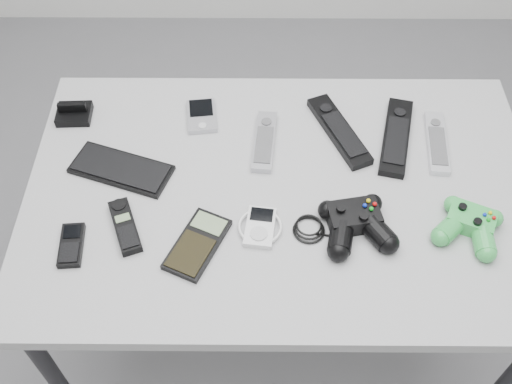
{
  "coord_description": "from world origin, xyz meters",
  "views": [
    {
      "loc": [
        -0.07,
        -0.84,
        1.85
      ],
      "look_at": [
        -0.08,
        -0.02,
        0.81
      ],
      "focal_mm": 42.0,
      "sensor_mm": 36.0,
      "label": 1
    }
  ],
  "objects_px": {
    "remote_black_b": "(396,136)",
    "remote_silver_b": "(437,142)",
    "mp3_player": "(260,227)",
    "remote_black_a": "(339,130)",
    "cordless_handset": "(125,226)",
    "pda_keyboard": "(121,169)",
    "mobile_phone": "(71,245)",
    "remote_silver_a": "(264,141)",
    "controller_green": "(470,224)",
    "controller_black": "(356,222)",
    "pda": "(202,116)",
    "calculator": "(197,244)",
    "desk": "(282,207)"
  },
  "relations": [
    {
      "from": "mobile_phone",
      "to": "controller_green",
      "type": "height_order",
      "value": "controller_green"
    },
    {
      "from": "pda",
      "to": "remote_silver_b",
      "type": "height_order",
      "value": "remote_silver_b"
    },
    {
      "from": "mobile_phone",
      "to": "calculator",
      "type": "height_order",
      "value": "mobile_phone"
    },
    {
      "from": "remote_black_b",
      "to": "mp3_player",
      "type": "xyz_separation_m",
      "value": [
        -0.33,
        -0.27,
        -0.0
      ]
    },
    {
      "from": "pda",
      "to": "cordless_handset",
      "type": "xyz_separation_m",
      "value": [
        -0.14,
        -0.34,
        0.0
      ]
    },
    {
      "from": "controller_black",
      "to": "remote_black_b",
      "type": "bearing_deg",
      "value": 54.2
    },
    {
      "from": "pda_keyboard",
      "to": "remote_black_b",
      "type": "relative_size",
      "value": 0.93
    },
    {
      "from": "mobile_phone",
      "to": "cordless_handset",
      "type": "xyz_separation_m",
      "value": [
        0.11,
        0.05,
        0.0
      ]
    },
    {
      "from": "calculator",
      "to": "remote_silver_b",
      "type": "bearing_deg",
      "value": 52.42
    },
    {
      "from": "remote_black_a",
      "to": "cordless_handset",
      "type": "distance_m",
      "value": 0.56
    },
    {
      "from": "remote_black_b",
      "to": "remote_silver_b",
      "type": "relative_size",
      "value": 1.27
    },
    {
      "from": "controller_green",
      "to": "remote_black_b",
      "type": "bearing_deg",
      "value": 138.29
    },
    {
      "from": "mobile_phone",
      "to": "remote_silver_b",
      "type": "bearing_deg",
      "value": 15.4
    },
    {
      "from": "remote_silver_b",
      "to": "cordless_handset",
      "type": "height_order",
      "value": "cordless_handset"
    },
    {
      "from": "pda_keyboard",
      "to": "controller_black",
      "type": "height_order",
      "value": "controller_black"
    },
    {
      "from": "desk",
      "to": "cordless_handset",
      "type": "xyz_separation_m",
      "value": [
        -0.34,
        -0.11,
        0.08
      ]
    },
    {
      "from": "pda",
      "to": "cordless_handset",
      "type": "relative_size",
      "value": 0.79
    },
    {
      "from": "pda_keyboard",
      "to": "cordless_handset",
      "type": "height_order",
      "value": "cordless_handset"
    },
    {
      "from": "pda",
      "to": "calculator",
      "type": "height_order",
      "value": "pda"
    },
    {
      "from": "remote_black_a",
      "to": "remote_silver_b",
      "type": "distance_m",
      "value": 0.24
    },
    {
      "from": "remote_silver_a",
      "to": "mobile_phone",
      "type": "height_order",
      "value": "remote_silver_a"
    },
    {
      "from": "remote_black_b",
      "to": "mobile_phone",
      "type": "distance_m",
      "value": 0.79
    },
    {
      "from": "remote_silver_a",
      "to": "mp3_player",
      "type": "relative_size",
      "value": 1.86
    },
    {
      "from": "desk",
      "to": "mobile_phone",
      "type": "relative_size",
      "value": 11.11
    },
    {
      "from": "remote_silver_b",
      "to": "cordless_handset",
      "type": "distance_m",
      "value": 0.76
    },
    {
      "from": "pda_keyboard",
      "to": "mobile_phone",
      "type": "relative_size",
      "value": 2.21
    },
    {
      "from": "controller_black",
      "to": "controller_green",
      "type": "relative_size",
      "value": 1.79
    },
    {
      "from": "pda",
      "to": "cordless_handset",
      "type": "bearing_deg",
      "value": -119.68
    },
    {
      "from": "pda",
      "to": "mobile_phone",
      "type": "relative_size",
      "value": 1.05
    },
    {
      "from": "remote_black_b",
      "to": "remote_silver_b",
      "type": "distance_m",
      "value": 0.1
    },
    {
      "from": "controller_black",
      "to": "cordless_handset",
      "type": "bearing_deg",
      "value": 169.94
    },
    {
      "from": "remote_silver_b",
      "to": "calculator",
      "type": "distance_m",
      "value": 0.63
    },
    {
      "from": "remote_black_b",
      "to": "mobile_phone",
      "type": "relative_size",
      "value": 2.36
    },
    {
      "from": "pda",
      "to": "controller_black",
      "type": "relative_size",
      "value": 0.42
    },
    {
      "from": "pda_keyboard",
      "to": "remote_silver_b",
      "type": "distance_m",
      "value": 0.75
    },
    {
      "from": "controller_green",
      "to": "desk",
      "type": "bearing_deg",
      "value": -171.14
    },
    {
      "from": "remote_black_b",
      "to": "controller_green",
      "type": "height_order",
      "value": "controller_green"
    },
    {
      "from": "mobile_phone",
      "to": "controller_green",
      "type": "distance_m",
      "value": 0.85
    },
    {
      "from": "pda_keyboard",
      "to": "cordless_handset",
      "type": "xyz_separation_m",
      "value": [
        0.03,
        -0.16,
        0.0
      ]
    },
    {
      "from": "mp3_player",
      "to": "cordless_handset",
      "type": "bearing_deg",
      "value": -172.69
    },
    {
      "from": "pda",
      "to": "remote_black_b",
      "type": "bearing_deg",
      "value": -15.19
    },
    {
      "from": "mobile_phone",
      "to": "remote_silver_a",
      "type": "bearing_deg",
      "value": 31.8
    },
    {
      "from": "calculator",
      "to": "mp3_player",
      "type": "xyz_separation_m",
      "value": [
        0.13,
        0.04,
        0.0
      ]
    },
    {
      "from": "remote_silver_a",
      "to": "controller_green",
      "type": "xyz_separation_m",
      "value": [
        0.44,
        -0.25,
        0.01
      ]
    },
    {
      "from": "pda_keyboard",
      "to": "remote_silver_b",
      "type": "bearing_deg",
      "value": 26.03
    },
    {
      "from": "remote_silver_a",
      "to": "remote_silver_b",
      "type": "relative_size",
      "value": 0.96
    },
    {
      "from": "remote_silver_a",
      "to": "calculator",
      "type": "height_order",
      "value": "remote_silver_a"
    },
    {
      "from": "remote_silver_b",
      "to": "mp3_player",
      "type": "distance_m",
      "value": 0.49
    },
    {
      "from": "remote_black_b",
      "to": "calculator",
      "type": "relative_size",
      "value": 1.51
    },
    {
      "from": "desk",
      "to": "controller_black",
      "type": "relative_size",
      "value": 4.45
    }
  ]
}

